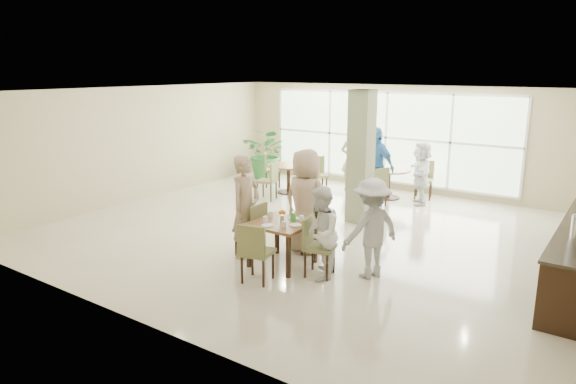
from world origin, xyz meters
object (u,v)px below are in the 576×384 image
Objects in this scene: teen_right at (320,233)px; adult_standing at (352,160)px; main_table at (282,227)px; teen_far at (306,201)px; adult_a at (375,166)px; round_table_left at (289,171)px; potted_plant at (267,153)px; round_table_right at (389,176)px; teen_left at (246,207)px; teen_standing at (371,228)px; adult_b at (421,173)px.

adult_standing is at bearing -179.10° from teen_right.
teen_far is at bearing 92.96° from main_table.
adult_a reaches higher than adult_standing.
round_table_left is 0.58× the size of adult_a.
potted_plant reaches higher than round_table_left.
teen_left reaches higher than round_table_right.
potted_plant is 0.80× the size of adult_a.
teen_left reaches higher than teen_right.
round_table_left is 0.73× the size of potted_plant.
round_table_right is at bearing -2.96° from teen_left.
adult_b is at bearing -142.74° from teen_standing.
main_table is at bearing -56.46° from round_table_left.
round_table_right is 4.52m from teen_far.
adult_a is (-0.01, -0.82, 0.38)m from round_table_right.
adult_a is (-1.86, 4.04, 0.15)m from teen_standing.
teen_far is at bearing -158.61° from teen_right.
teen_standing is at bearing -42.47° from round_table_left.
round_table_right is 0.91m from adult_b.
potted_plant is at bearing -105.15° from teen_standing.
teen_far is 3.69m from adult_a.
teen_left is at bearing -116.17° from teen_right.
main_table is 0.80m from teen_left.
main_table is at bearing -85.31° from round_table_right.
potted_plant is at bearing -159.18° from teen_right.
teen_far is at bearing -85.01° from round_table_right.
main_table is 0.82m from teen_far.
round_table_right is at bearing -133.44° from teen_standing.
teen_far is 4.98m from adult_standing.
potted_plant is (-3.99, 0.19, 0.19)m from round_table_right.
teen_left is 1.21× the size of teen_right.
round_table_left is at bearing -46.15° from teen_far.
main_table is 0.62× the size of adult_b.
teen_right is 0.88× the size of adult_standing.
potted_plant is at bearing 129.06° from main_table.
potted_plant is at bearing 177.29° from round_table_right.
potted_plant reaches higher than round_table_right.
adult_a is (2.42, 0.12, 0.37)m from round_table_left.
teen_right reaches higher than main_table.
adult_b is (-0.97, 4.76, -0.03)m from teen_standing.
adult_a is at bearing -75.17° from adult_b.
adult_a is at bearing -78.42° from teen_far.
main_table is 5.18m from adult_b.
teen_left is at bearing 52.36° from teen_far.
main_table is at bearing -29.29° from adult_b.
adult_a reaches higher than teen_standing.
adult_standing is (-1.17, 1.06, -0.11)m from adult_a.
teen_left is 1.07m from teen_far.
teen_left is at bearing -37.54° from adult_b.
adult_a is 1.16m from adult_b.
teen_far reaches higher than main_table.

